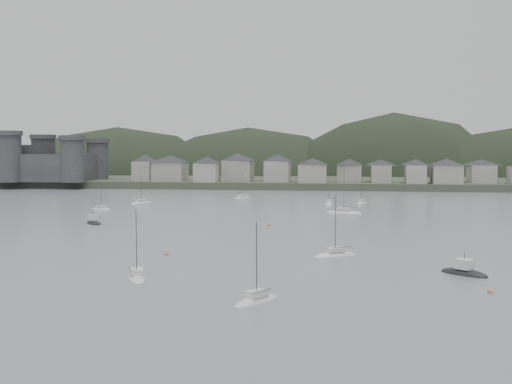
# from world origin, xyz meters

# --- Properties ---
(ground) EXTENTS (900.00, 900.00, 0.00)m
(ground) POSITION_xyz_m (0.00, 0.00, 0.00)
(ground) COLOR slate
(ground) RESTS_ON ground
(far_shore_land) EXTENTS (900.00, 250.00, 3.00)m
(far_shore_land) POSITION_xyz_m (0.00, 295.00, 1.50)
(far_shore_land) COLOR #383D2D
(far_shore_land) RESTS_ON ground
(forested_ridge) EXTENTS (851.55, 103.94, 102.57)m
(forested_ridge) POSITION_xyz_m (4.83, 269.40, -11.28)
(forested_ridge) COLOR black
(forested_ridge) RESTS_ON ground
(castle) EXTENTS (66.00, 43.00, 20.00)m
(castle) POSITION_xyz_m (-120.00, 179.80, 10.96)
(castle) COLOR #353538
(castle) RESTS_ON far_shore_land
(waterfront_town) EXTENTS (451.48, 28.46, 12.92)m
(waterfront_town) POSITION_xyz_m (50.59, 183.34, 8.66)
(waterfront_town) COLOR gray
(waterfront_town) RESTS_ON far_shore_land
(moored_fleet) EXTENTS (266.36, 173.37, 13.56)m
(moored_fleet) POSITION_xyz_m (3.14, 50.85, 0.18)
(moored_fleet) COLOR silver
(moored_fleet) RESTS_ON ground
(motor_launch_near) EXTENTS (7.15, 6.57, 3.73)m
(motor_launch_near) POSITION_xyz_m (39.95, 0.06, 0.30)
(motor_launch_near) COLOR black
(motor_launch_near) RESTS_ON ground
(motor_launch_far) EXTENTS (6.48, 6.82, 3.67)m
(motor_launch_far) POSITION_xyz_m (-34.83, 49.55, 0.30)
(motor_launch_far) COLOR black
(motor_launch_far) RESTS_ON ground
(mooring_buoys) EXTENTS (117.14, 128.73, 0.70)m
(mooring_buoys) POSITION_xyz_m (-10.62, 52.18, 0.15)
(mooring_buoys) COLOR #C88A42
(mooring_buoys) RESTS_ON ground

